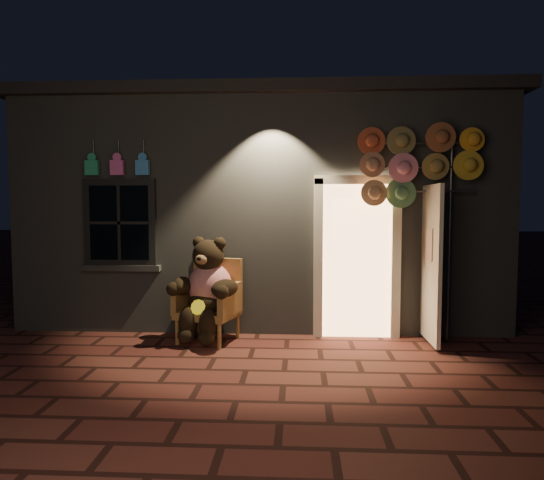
{
  "coord_description": "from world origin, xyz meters",
  "views": [
    {
      "loc": [
        0.57,
        -5.11,
        1.78
      ],
      "look_at": [
        0.23,
        1.0,
        1.35
      ],
      "focal_mm": 32.0,
      "sensor_mm": 36.0,
      "label": 1
    }
  ],
  "objects": [
    {
      "name": "wicker_armchair",
      "position": [
        -0.6,
        1.21,
        0.54
      ],
      "size": [
        0.88,
        0.84,
        1.07
      ],
      "rotation": [
        0.0,
        0.0,
        -0.29
      ],
      "color": "#B08344",
      "rests_on": "ground"
    },
    {
      "name": "ground",
      "position": [
        0.0,
        0.0,
        0.0
      ],
      "size": [
        60.0,
        60.0,
        0.0
      ],
      "primitive_type": "plane",
      "color": "#5A2B22",
      "rests_on": "ground"
    },
    {
      "name": "shop_building",
      "position": [
        0.0,
        3.99,
        1.74
      ],
      "size": [
        7.3,
        5.95,
        3.51
      ],
      "color": "slate",
      "rests_on": "ground"
    },
    {
      "name": "hat_rack",
      "position": [
        2.06,
        1.28,
        2.32
      ],
      "size": [
        1.6,
        0.22,
        2.83
      ],
      "color": "#59595E",
      "rests_on": "ground"
    },
    {
      "name": "teddy_bear",
      "position": [
        -0.62,
        1.07,
        0.71
      ],
      "size": [
        0.93,
        0.85,
        1.34
      ],
      "rotation": [
        0.0,
        0.0,
        -0.29
      ],
      "color": "red",
      "rests_on": "ground"
    }
  ]
}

